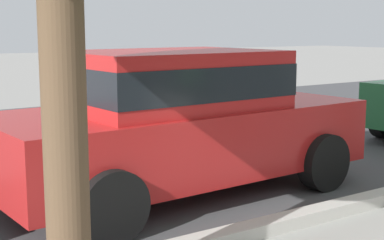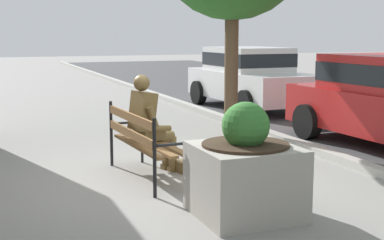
# 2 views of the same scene
# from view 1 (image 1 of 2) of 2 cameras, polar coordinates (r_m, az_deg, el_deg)

# --- Properties ---
(street_surface) EXTENTS (60.00, 9.00, 0.01)m
(street_surface) POSITION_cam_1_polar(r_m,az_deg,el_deg) (9.20, -9.77, -2.18)
(street_surface) COLOR #424244
(street_surface) RESTS_ON ground
(curb_stone) EXTENTS (60.00, 0.20, 0.12)m
(curb_stone) POSITION_cam_1_polar(r_m,az_deg,el_deg) (5.47, 10.93, -9.51)
(curb_stone) COLOR #B2AFA8
(curb_stone) RESTS_ON ground
(parked_car_red) EXTENTS (4.17, 2.07, 1.56)m
(parked_car_red) POSITION_cam_1_polar(r_m,az_deg,el_deg) (6.13, -1.48, 0.20)
(parked_car_red) COLOR #B21E1E
(parked_car_red) RESTS_ON ground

